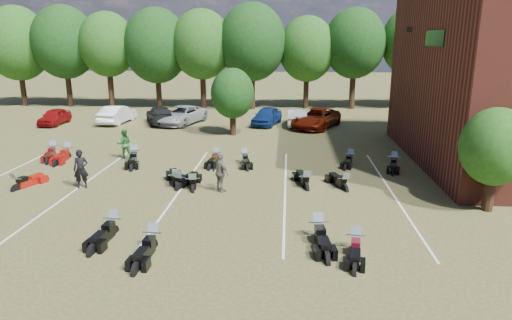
# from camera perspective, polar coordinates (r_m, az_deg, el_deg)

# --- Properties ---
(ground) EXTENTS (160.00, 160.00, 0.00)m
(ground) POSITION_cam_1_polar(r_m,az_deg,el_deg) (19.11, -2.46, -6.57)
(ground) COLOR brown
(ground) RESTS_ON ground
(car_0) EXTENTS (1.69, 3.93, 1.32)m
(car_0) POSITION_cam_1_polar(r_m,az_deg,el_deg) (41.65, -23.89, 4.97)
(car_0) COLOR maroon
(car_0) RESTS_ON ground
(car_1) EXTENTS (2.00, 4.69, 1.51)m
(car_1) POSITION_cam_1_polar(r_m,az_deg,el_deg) (40.48, -16.95, 5.49)
(car_1) COLOR silver
(car_1) RESTS_ON ground
(car_2) EXTENTS (4.00, 5.93, 1.51)m
(car_2) POSITION_cam_1_polar(r_m,az_deg,el_deg) (38.81, -9.32, 5.56)
(car_2) COLOR #989AA0
(car_2) RESTS_ON ground
(car_3) EXTENTS (3.72, 5.37, 1.44)m
(car_3) POSITION_cam_1_polar(r_m,az_deg,el_deg) (39.42, -11.91, 5.53)
(car_3) COLOR black
(car_3) RESTS_ON ground
(car_4) EXTENTS (2.74, 4.62, 1.48)m
(car_4) POSITION_cam_1_polar(r_m,az_deg,el_deg) (37.96, 1.36, 5.51)
(car_4) COLOR navy
(car_4) RESTS_ON ground
(car_5) EXTENTS (1.61, 4.33, 1.41)m
(car_5) POSITION_cam_1_polar(r_m,az_deg,el_deg) (37.71, 5.22, 5.35)
(car_5) COLOR #B2B2AD
(car_5) RESTS_ON ground
(car_6) EXTENTS (4.65, 6.17, 1.56)m
(car_6) POSITION_cam_1_polar(r_m,az_deg,el_deg) (37.01, 7.53, 5.20)
(car_6) COLOR #5E1205
(car_6) RESTS_ON ground
(car_7) EXTENTS (3.40, 4.91, 1.32)m
(car_7) POSITION_cam_1_polar(r_m,az_deg,el_deg) (40.01, 21.22, 4.88)
(car_7) COLOR #353539
(car_7) RESTS_ON ground
(person_black) EXTENTS (0.79, 0.63, 1.89)m
(person_black) POSITION_cam_1_polar(r_m,az_deg,el_deg) (23.39, -21.05, -1.07)
(person_black) COLOR black
(person_black) RESTS_ON ground
(person_green) EXTENTS (1.04, 0.93, 1.78)m
(person_green) POSITION_cam_1_polar(r_m,az_deg,el_deg) (28.38, -16.14, 1.95)
(person_green) COLOR #26672A
(person_green) RESTS_ON ground
(person_grey) EXTENTS (1.12, 1.08, 1.87)m
(person_grey) POSITION_cam_1_polar(r_m,az_deg,el_deg) (21.35, -4.44, -1.59)
(person_grey) COLOR #615F53
(person_grey) RESTS_ON ground
(motorcycle_2) EXTENTS (0.82, 2.29, 1.26)m
(motorcycle_2) POSITION_cam_1_polar(r_m,az_deg,el_deg) (16.37, -12.72, -10.81)
(motorcycle_2) COLOR black
(motorcycle_2) RESTS_ON ground
(motorcycle_3) EXTENTS (0.89, 2.31, 1.26)m
(motorcycle_3) POSITION_cam_1_polar(r_m,az_deg,el_deg) (17.92, -17.35, -8.81)
(motorcycle_3) COLOR black
(motorcycle_3) RESTS_ON ground
(motorcycle_4) EXTENTS (1.02, 2.47, 1.34)m
(motorcycle_4) POSITION_cam_1_polar(r_m,az_deg,el_deg) (16.87, 7.74, -9.75)
(motorcycle_4) COLOR black
(motorcycle_4) RESTS_ON ground
(motorcycle_5) EXTENTS (0.99, 2.20, 1.19)m
(motorcycle_5) POSITION_cam_1_polar(r_m,az_deg,el_deg) (16.23, 12.29, -11.03)
(motorcycle_5) COLOR black
(motorcycle_5) RESTS_ON ground
(motorcycle_7) EXTENTS (1.38, 2.30, 1.22)m
(motorcycle_7) POSITION_cam_1_polar(r_m,az_deg,el_deg) (24.58, -27.70, -3.37)
(motorcycle_7) COLOR #99120B
(motorcycle_7) RESTS_ON ground
(motorcycle_9) EXTENTS (1.39, 2.34, 1.25)m
(motorcycle_9) POSITION_cam_1_polar(r_m,az_deg,el_deg) (22.22, -9.54, -3.62)
(motorcycle_9) COLOR black
(motorcycle_9) RESTS_ON ground
(motorcycle_10) EXTENTS (1.07, 2.33, 1.25)m
(motorcycle_10) POSITION_cam_1_polar(r_m,az_deg,el_deg) (21.87, -7.87, -3.86)
(motorcycle_10) COLOR black
(motorcycle_10) RESTS_ON ground
(motorcycle_11) EXTENTS (1.60, 2.64, 1.41)m
(motorcycle_11) POSITION_cam_1_polar(r_m,az_deg,el_deg) (22.36, -9.86, -3.52)
(motorcycle_11) COLOR black
(motorcycle_11) RESTS_ON ground
(motorcycle_12) EXTENTS (1.23, 2.49, 1.33)m
(motorcycle_12) POSITION_cam_1_polar(r_m,az_deg,el_deg) (22.05, 6.31, -3.65)
(motorcycle_12) COLOR black
(motorcycle_12) RESTS_ON ground
(motorcycle_13) EXTENTS (1.41, 2.33, 1.24)m
(motorcycle_13) POSITION_cam_1_polar(r_m,az_deg,el_deg) (22.16, 11.01, -3.75)
(motorcycle_13) COLOR black
(motorcycle_13) RESTS_ON ground
(motorcycle_14) EXTENTS (1.38, 2.50, 1.33)m
(motorcycle_14) POSITION_cam_1_polar(r_m,az_deg,el_deg) (30.57, -23.94, 0.43)
(motorcycle_14) COLOR #4C0C0A
(motorcycle_14) RESTS_ON ground
(motorcycle_15) EXTENTS (0.93, 2.46, 1.35)m
(motorcycle_15) POSITION_cam_1_polar(r_m,az_deg,el_deg) (29.76, -22.43, 0.22)
(motorcycle_15) COLOR maroon
(motorcycle_15) RESTS_ON ground
(motorcycle_16) EXTENTS (1.30, 2.58, 1.38)m
(motorcycle_16) POSITION_cam_1_polar(r_m,az_deg,el_deg) (27.63, -14.87, -0.21)
(motorcycle_16) COLOR black
(motorcycle_16) RESTS_ON ground
(motorcycle_17) EXTENTS (0.88, 2.21, 1.20)m
(motorcycle_17) POSITION_cam_1_polar(r_m,az_deg,el_deg) (26.71, -4.94, -0.27)
(motorcycle_17) COLOR black
(motorcycle_17) RESTS_ON ground
(motorcycle_18) EXTENTS (1.07, 2.22, 1.19)m
(motorcycle_18) POSITION_cam_1_polar(r_m,az_deg,el_deg) (26.48, -1.44, -0.36)
(motorcycle_18) COLOR black
(motorcycle_18) RESTS_ON ground
(motorcycle_19) EXTENTS (1.23, 2.15, 1.14)m
(motorcycle_19) POSITION_cam_1_polar(r_m,az_deg,el_deg) (26.96, 11.67, -0.39)
(motorcycle_19) COLOR black
(motorcycle_19) RESTS_ON ground
(motorcycle_20) EXTENTS (1.21, 2.30, 1.22)m
(motorcycle_20) POSITION_cam_1_polar(r_m,az_deg,el_deg) (26.75, 16.81, -0.85)
(motorcycle_20) COLOR black
(motorcycle_20) RESTS_ON ground
(tree_line) EXTENTS (56.00, 6.00, 9.79)m
(tree_line) POSITION_cam_1_polar(r_m,az_deg,el_deg) (46.75, 0.30, 14.19)
(tree_line) COLOR black
(tree_line) RESTS_ON ground
(young_tree_near_building) EXTENTS (2.80, 2.80, 4.16)m
(young_tree_near_building) POSITION_cam_1_polar(r_m,az_deg,el_deg) (20.90, 27.74, 1.47)
(young_tree_near_building) COLOR black
(young_tree_near_building) RESTS_ON ground
(young_tree_midfield) EXTENTS (3.20, 3.20, 4.70)m
(young_tree_midfield) POSITION_cam_1_polar(r_m,az_deg,el_deg) (33.62, -2.96, 8.31)
(young_tree_midfield) COLOR black
(young_tree_midfield) RESTS_ON ground
(parking_lines) EXTENTS (20.10, 14.00, 0.01)m
(parking_lines) POSITION_cam_1_polar(r_m,az_deg,el_deg) (22.39, -9.26, -3.45)
(parking_lines) COLOR silver
(parking_lines) RESTS_ON ground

